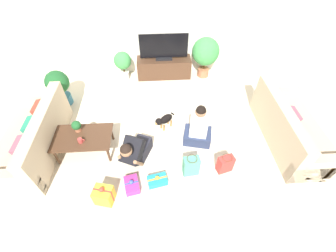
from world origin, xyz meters
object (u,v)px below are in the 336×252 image
at_px(potted_plant_back_left, 123,62).
at_px(tv_console, 164,68).
at_px(gift_box_a, 132,185).
at_px(gift_box_b, 157,180).
at_px(gift_box_c, 104,195).
at_px(gift_bag_a, 225,164).
at_px(potted_plant_corner_left, 58,85).
at_px(coffee_table, 83,138).
at_px(gift_bag_b, 191,166).
at_px(tv, 164,48).
at_px(sofa_right, 289,128).
at_px(tabletop_plant, 76,126).
at_px(person_kneeling, 135,150).
at_px(dog, 164,120).
at_px(sofa_left, 34,139).
at_px(mug, 80,141).
at_px(person_sitting, 198,129).
at_px(potted_plant_back_right, 206,53).

bearing_deg(potted_plant_back_left, tv_console, 2.76).
height_order(gift_box_a, gift_box_b, gift_box_a).
bearing_deg(gift_box_c, gift_bag_a, 12.27).
height_order(potted_plant_corner_left, gift_box_a, potted_plant_corner_left).
distance_m(coffee_table, gift_bag_b, 2.01).
bearing_deg(coffee_table, tv, 56.55).
bearing_deg(gift_box_b, sofa_right, 17.90).
relative_size(potted_plant_back_left, tabletop_plant, 3.32).
distance_m(person_kneeling, dog, 0.96).
distance_m(coffee_table, gift_box_b, 1.55).
height_order(person_kneeling, gift_bag_b, person_kneeling).
bearing_deg(person_kneeling, potted_plant_corner_left, 158.53).
bearing_deg(sofa_right, sofa_left, 89.61).
xyz_separation_m(dog, gift_bag_a, (1.01, -1.08, -0.07)).
bearing_deg(mug, potted_plant_back_left, 77.53).
distance_m(potted_plant_back_left, tabletop_plant, 2.30).
distance_m(tv_console, dog, 1.92).
height_order(person_kneeling, dog, person_kneeling).
relative_size(person_sitting, gift_box_b, 2.63).
bearing_deg(sofa_left, potted_plant_back_left, 146.96).
height_order(tv, gift_bag_b, tv).
relative_size(coffee_table, potted_plant_back_right, 1.00).
height_order(gift_box_c, mug, mug).
distance_m(tv_console, gift_bag_a, 3.14).
bearing_deg(tv, tv_console, 90.00).
distance_m(tv_console, mug, 3.00).
xyz_separation_m(sofa_right, person_sitting, (-1.77, 0.04, 0.05)).
bearing_deg(gift_box_a, gift_bag_b, 12.04).
bearing_deg(person_sitting, potted_plant_back_left, -42.21).
height_order(sofa_left, tabletop_plant, sofa_left).
distance_m(potted_plant_corner_left, gift_bag_b, 3.39).
bearing_deg(tabletop_plant, tv_console, 53.12).
xyz_separation_m(tv_console, potted_plant_corner_left, (-2.37, -0.96, 0.26)).
relative_size(gift_bag_b, mug, 3.58).
xyz_separation_m(potted_plant_back_right, gift_bag_b, (-0.72, -2.97, -0.46)).
relative_size(sofa_right, tabletop_plant, 8.98).
bearing_deg(coffee_table, gift_box_c, -65.35).
bearing_deg(potted_plant_back_left, potted_plant_corner_left, -145.46).
distance_m(tv_console, potted_plant_back_left, 1.06).
bearing_deg(gift_bag_a, tv, 106.97).
bearing_deg(tabletop_plant, gift_box_a, -44.87).
height_order(potted_plant_corner_left, mug, potted_plant_corner_left).
xyz_separation_m(sofa_right, gift_box_b, (-2.58, -0.83, -0.23)).
distance_m(sofa_left, potted_plant_back_left, 2.71).
relative_size(sofa_right, tv, 1.70).
xyz_separation_m(tv_console, gift_bag_b, (0.31, -3.02, -0.05)).
xyz_separation_m(sofa_left, tabletop_plant, (0.82, 0.06, 0.23)).
bearing_deg(potted_plant_corner_left, gift_box_a, -53.89).
height_order(person_kneeling, tabletop_plant, person_kneeling).
bearing_deg(potted_plant_back_left, mug, -102.47).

